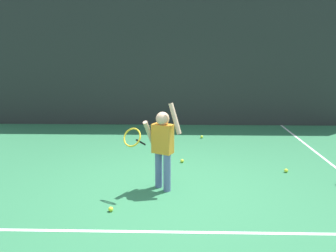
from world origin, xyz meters
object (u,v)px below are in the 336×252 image
object	(u,v)px
tennis_ball_0	(286,171)
tennis_player	(161,144)
tennis_ball_3	(202,137)
tennis_ball_2	(111,209)
tennis_ball_1	(182,161)

from	to	relation	value
tennis_ball_0	tennis_player	bearing A→B (deg)	-160.93
tennis_player	tennis_ball_0	distance (m)	2.36
tennis_player	tennis_ball_3	bearing A→B (deg)	101.18
tennis_ball_2	tennis_ball_3	distance (m)	3.90
tennis_ball_1	tennis_ball_3	distance (m)	1.76
tennis_player	tennis_ball_3	distance (m)	3.08
tennis_ball_0	tennis_ball_2	world-z (taller)	same
tennis_ball_3	tennis_ball_0	bearing A→B (deg)	-58.69
tennis_ball_0	tennis_ball_3	world-z (taller)	same
tennis_player	tennis_ball_1	xyz separation A→B (m)	(0.33, 1.19, -0.69)
tennis_ball_0	tennis_ball_1	xyz separation A→B (m)	(-1.80, 0.45, 0.00)
tennis_player	tennis_ball_2	bearing A→B (deg)	-104.40
tennis_ball_1	tennis_ball_2	world-z (taller)	same
tennis_ball_2	tennis_ball_1	bearing A→B (deg)	62.92
tennis_ball_0	tennis_ball_2	bearing A→B (deg)	-152.18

